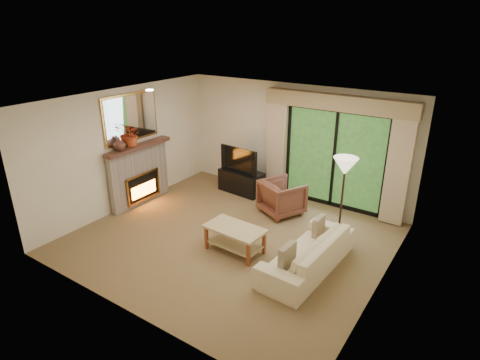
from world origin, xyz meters
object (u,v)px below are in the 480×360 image
Objects in this scene: armchair at (282,197)px; media_console at (241,181)px; sofa at (307,252)px; coffee_table at (235,239)px.

media_console is at bearing 6.79° from armchair.
sofa is (1.33, -1.58, -0.07)m from armchair.
media_console is 3.37m from sofa.
sofa reaches higher than media_console.
coffee_table is at bearing -53.69° from media_console.
armchair is at bearing -14.08° from media_console.
media_console is 1.02× the size of coffee_table.
media_console is 1.43m from armchair.
media_console is 0.52× the size of sofa.
media_console reaches higher than coffee_table.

